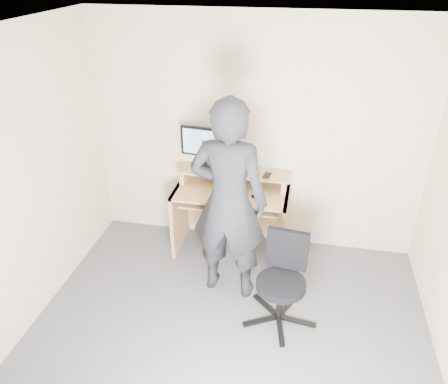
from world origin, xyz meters
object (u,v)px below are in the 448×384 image
(office_chair, at_px, (283,276))
(person, at_px, (229,202))
(desk, at_px, (232,204))
(monitor, at_px, (204,145))

(office_chair, relative_size, person, 0.42)
(person, bearing_deg, desk, -77.59)
(monitor, height_order, person, person)
(monitor, height_order, office_chair, monitor)
(monitor, bearing_deg, office_chair, -40.79)
(monitor, relative_size, office_chair, 0.60)
(desk, distance_m, office_chair, 1.18)
(desk, relative_size, monitor, 2.43)
(desk, distance_m, monitor, 0.72)
(person, bearing_deg, monitor, -56.47)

